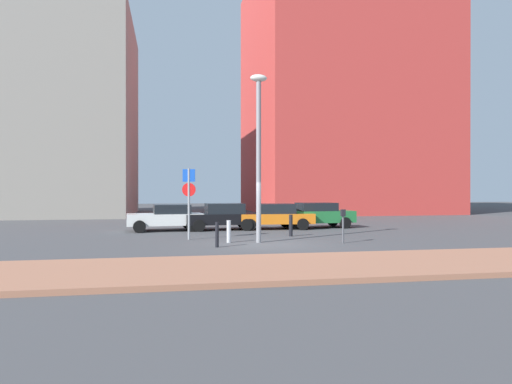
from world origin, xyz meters
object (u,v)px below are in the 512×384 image
object	(u,v)px
street_lamp	(259,144)
parking_meter	(343,221)
traffic_bollard_near	(291,225)
traffic_bollard_mid	(217,235)
parked_car_orange	(273,216)
parked_car_white	(167,217)
parked_car_black	(223,216)
traffic_bollard_far	(229,231)
parked_car_green	(315,215)
parking_sign_post	(189,195)

from	to	relation	value
street_lamp	parking_meter	bearing A→B (deg)	-14.51
street_lamp	traffic_bollard_near	size ratio (longest dim) A/B	6.83
traffic_bollard_mid	street_lamp	bearing A→B (deg)	34.40
parking_meter	parked_car_orange	bearing A→B (deg)	99.79
parking_meter	traffic_bollard_near	size ratio (longest dim) A/B	1.36
parked_car_white	parked_car_black	xyz separation A→B (m)	(3.04, -0.01, 0.02)
traffic_bollard_far	parked_car_green	bearing A→B (deg)	48.02
traffic_bollard_far	parked_car_orange	bearing A→B (deg)	61.99
parking_sign_post	traffic_bollard_near	xyz separation A→B (m)	(4.80, 0.60, -1.46)
parking_sign_post	traffic_bollard_far	world-z (taller)	parking_sign_post
parking_sign_post	parking_meter	size ratio (longest dim) A/B	2.26
traffic_bollard_mid	traffic_bollard_far	xyz separation A→B (m)	(0.65, 1.49, -0.02)
parking_meter	traffic_bollard_mid	bearing A→B (deg)	-175.53
parked_car_white	traffic_bollard_near	bearing A→B (deg)	-35.71
parked_car_green	parked_car_white	bearing A→B (deg)	-177.58
parked_car_white	traffic_bollard_mid	distance (m)	7.94
traffic_bollard_far	parked_car_white	bearing A→B (deg)	112.24
parked_car_orange	street_lamp	world-z (taller)	street_lamp
parked_car_orange	parking_sign_post	xyz separation A→B (m)	(-4.89, -4.76, 1.24)
parked_car_black	traffic_bollard_mid	distance (m)	7.79
parked_car_black	traffic_bollard_near	xyz separation A→B (m)	(2.73, -4.14, -0.25)
street_lamp	traffic_bollard_near	bearing A→B (deg)	48.76
parking_meter	traffic_bollard_far	size ratio (longest dim) A/B	1.50
parked_car_orange	parking_meter	distance (m)	7.43
parked_car_white	street_lamp	xyz separation A→B (m)	(3.76, -6.43, 3.37)
parked_car_white	parked_car_orange	distance (m)	5.86
parked_car_green	traffic_bollard_near	world-z (taller)	parked_car_green
parked_car_black	traffic_bollard_near	distance (m)	4.96
parked_car_orange	parking_meter	bearing A→B (deg)	-80.21
parked_car_white	parking_meter	bearing A→B (deg)	-45.70
parked_car_black	traffic_bollard_mid	world-z (taller)	parked_car_black
parked_car_black	parked_car_green	distance (m)	5.43
parking_sign_post	parked_car_orange	bearing A→B (deg)	44.25
parked_car_white	parking_meter	world-z (taller)	parked_car_white
parked_car_green	traffic_bollard_mid	distance (m)	10.40
parked_car_white	traffic_bollard_near	world-z (taller)	parked_car_white
parked_car_green	parking_meter	size ratio (longest dim) A/B	3.28
parked_car_orange	traffic_bollard_near	world-z (taller)	parked_car_orange
traffic_bollard_far	parking_meter	bearing A→B (deg)	-13.33
parking_sign_post	traffic_bollard_near	bearing A→B (deg)	7.11
street_lamp	traffic_bollard_far	world-z (taller)	street_lamp
street_lamp	parked_car_orange	bearing A→B (deg)	71.99
parked_car_orange	traffic_bollard_far	size ratio (longest dim) A/B	5.02
traffic_bollard_mid	traffic_bollard_far	size ratio (longest dim) A/B	1.04
parking_meter	traffic_bollard_near	world-z (taller)	parking_meter
parked_car_white	parking_meter	xyz separation A→B (m)	(7.12, -7.30, 0.16)
parked_car_orange	parked_car_black	bearing A→B (deg)	-179.42
parked_car_white	parked_car_black	size ratio (longest dim) A/B	1.00
street_lamp	traffic_bollard_mid	size ratio (longest dim) A/B	7.29
parked_car_green	traffic_bollard_far	distance (m)	8.84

